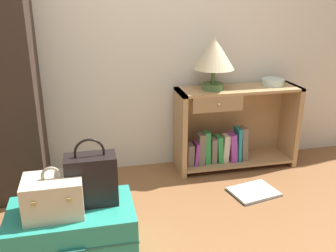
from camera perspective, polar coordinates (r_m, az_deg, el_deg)
back_wall at (r=3.03m, az=-5.65°, el=17.18°), size 6.40×0.10×2.60m
bookshelf at (r=3.21m, az=9.54°, el=-0.58°), size 1.02×0.32×0.69m
table_lamp at (r=2.97m, az=7.03°, el=10.68°), size 0.32×0.32×0.41m
bowl at (r=3.26m, az=15.67°, el=6.48°), size 0.19×0.19×0.05m
suitcase_large at (r=2.33m, az=-14.30°, el=-14.87°), size 0.72×0.45×0.27m
train_case at (r=2.19m, az=-17.01°, el=-10.14°), size 0.32×0.24×0.29m
handbag at (r=2.21m, az=-11.54°, el=-7.89°), size 0.29×0.15×0.41m
open_book_on_floor at (r=2.94m, az=12.88°, el=-9.74°), size 0.40×0.34×0.02m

